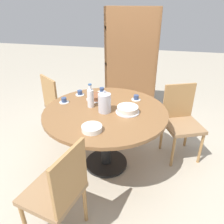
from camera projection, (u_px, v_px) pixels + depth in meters
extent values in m
plane|color=#B2A893|center=(106.00, 163.00, 2.72)|extent=(14.00, 14.00, 0.00)
cylinder|color=black|center=(106.00, 163.00, 2.72)|extent=(0.52, 0.52, 0.03)
cylinder|color=black|center=(106.00, 139.00, 2.55)|extent=(0.12, 0.12, 0.68)
cylinder|color=brown|center=(105.00, 112.00, 2.39)|extent=(1.36, 1.36, 0.04)
cylinder|color=#A87A47|center=(173.00, 152.00, 2.59)|extent=(0.03, 0.03, 0.42)
cylinder|color=#A87A47|center=(201.00, 149.00, 2.65)|extent=(0.03, 0.03, 0.42)
cylinder|color=#A87A47|center=(161.00, 135.00, 2.91)|extent=(0.03, 0.03, 0.42)
cylinder|color=#A87A47|center=(187.00, 133.00, 2.97)|extent=(0.03, 0.03, 0.42)
cube|color=#93704C|center=(183.00, 126.00, 2.67)|extent=(0.55, 0.55, 0.04)
cube|color=#A87A47|center=(179.00, 101.00, 2.73)|extent=(0.38, 0.18, 0.45)
cylinder|color=#A87A47|center=(83.00, 121.00, 3.25)|extent=(0.03, 0.03, 0.42)
cylinder|color=#A87A47|center=(70.00, 112.00, 3.50)|extent=(0.03, 0.03, 0.42)
cylinder|color=#A87A47|center=(61.00, 129.00, 3.05)|extent=(0.03, 0.03, 0.42)
cylinder|color=#A87A47|center=(49.00, 119.00, 3.29)|extent=(0.03, 0.03, 0.42)
cube|color=#93704C|center=(64.00, 106.00, 3.17)|extent=(0.59, 0.59, 0.04)
cube|color=#A87A47|center=(49.00, 94.00, 2.94)|extent=(0.34, 0.26, 0.45)
cylinder|color=#A87A47|center=(53.00, 191.00, 2.07)|extent=(0.03, 0.03, 0.42)
cylinder|color=#A87A47|center=(24.00, 222.00, 1.78)|extent=(0.03, 0.03, 0.42)
cylinder|color=#A87A47|center=(85.00, 204.00, 1.94)|extent=(0.03, 0.03, 0.42)
cube|color=#93704C|center=(52.00, 193.00, 1.75)|extent=(0.50, 0.50, 0.04)
cube|color=#A87A47|center=(70.00, 178.00, 1.56)|extent=(0.11, 0.40, 0.45)
cube|color=brown|center=(156.00, 64.00, 3.64)|extent=(0.04, 0.28, 1.73)
cube|color=brown|center=(108.00, 61.00, 3.80)|extent=(0.04, 0.28, 1.73)
cube|color=brown|center=(130.00, 64.00, 3.61)|extent=(0.87, 0.02, 1.73)
cube|color=brown|center=(130.00, 107.00, 4.11)|extent=(0.80, 0.27, 0.04)
cube|color=brown|center=(130.00, 86.00, 3.92)|extent=(0.80, 0.27, 0.04)
cube|color=brown|center=(131.00, 62.00, 3.72)|extent=(0.80, 0.27, 0.04)
cube|color=brown|center=(133.00, 36.00, 3.52)|extent=(0.80, 0.27, 0.04)
cube|color=brown|center=(134.00, 7.00, 3.33)|extent=(0.80, 0.27, 0.04)
cube|color=black|center=(141.00, 99.00, 3.98)|extent=(0.37, 0.21, 0.32)
cube|color=orange|center=(118.00, 97.00, 4.06)|extent=(0.37, 0.21, 0.34)
cube|color=#234793|center=(144.00, 79.00, 3.79)|extent=(0.33, 0.21, 0.27)
cube|color=#234793|center=(117.00, 77.00, 3.88)|extent=(0.33, 0.21, 0.28)
cube|color=beige|center=(147.00, 53.00, 3.58)|extent=(0.31, 0.21, 0.31)
cube|color=#B72D28|center=(117.00, 52.00, 3.68)|extent=(0.31, 0.21, 0.28)
cube|color=#28703D|center=(147.00, 24.00, 3.38)|extent=(0.36, 0.21, 0.33)
cube|color=gold|center=(119.00, 23.00, 3.47)|extent=(0.36, 0.21, 0.33)
cylinder|color=silver|center=(105.00, 103.00, 2.30)|extent=(0.14, 0.14, 0.20)
cone|color=silver|center=(105.00, 93.00, 2.25)|extent=(0.12, 0.12, 0.02)
sphere|color=silver|center=(104.00, 91.00, 2.24)|extent=(0.02, 0.02, 0.02)
cylinder|color=silver|center=(91.00, 98.00, 2.41)|extent=(0.07, 0.07, 0.20)
cylinder|color=silver|center=(90.00, 88.00, 2.35)|extent=(0.03, 0.03, 0.06)
cylinder|color=#2D5184|center=(90.00, 85.00, 2.33)|extent=(0.04, 0.04, 0.01)
cylinder|color=silver|center=(128.00, 112.00, 2.33)|extent=(0.25, 0.25, 0.01)
cylinder|color=silver|center=(128.00, 109.00, 2.31)|extent=(0.22, 0.22, 0.06)
cylinder|color=silver|center=(95.00, 99.00, 2.63)|extent=(0.22, 0.22, 0.01)
cylinder|color=brown|center=(95.00, 97.00, 2.61)|extent=(0.19, 0.19, 0.05)
cylinder|color=silver|center=(136.00, 100.00, 2.62)|extent=(0.11, 0.11, 0.01)
cylinder|color=#334775|center=(136.00, 97.00, 2.60)|extent=(0.06, 0.06, 0.05)
cylinder|color=silver|center=(80.00, 95.00, 2.75)|extent=(0.11, 0.11, 0.01)
cylinder|color=#334775|center=(80.00, 92.00, 2.74)|extent=(0.06, 0.06, 0.05)
cylinder|color=silver|center=(102.00, 92.00, 2.83)|extent=(0.11, 0.11, 0.01)
cylinder|color=#334775|center=(102.00, 90.00, 2.82)|extent=(0.06, 0.06, 0.05)
cylinder|color=silver|center=(64.00, 102.00, 2.55)|extent=(0.11, 0.11, 0.01)
cylinder|color=#334775|center=(64.00, 100.00, 2.54)|extent=(0.06, 0.06, 0.05)
cylinder|color=white|center=(92.00, 130.00, 2.01)|extent=(0.19, 0.19, 0.01)
cylinder|color=white|center=(92.00, 129.00, 2.00)|extent=(0.19, 0.19, 0.01)
cylinder|color=white|center=(92.00, 128.00, 2.00)|extent=(0.19, 0.19, 0.01)
cylinder|color=white|center=(92.00, 127.00, 1.99)|extent=(0.19, 0.19, 0.01)
cylinder|color=white|center=(92.00, 126.00, 1.99)|extent=(0.19, 0.19, 0.01)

